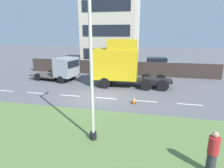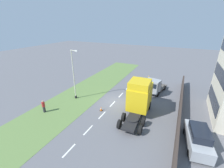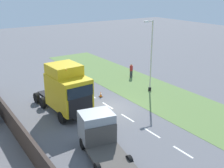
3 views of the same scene
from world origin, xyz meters
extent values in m
plane|color=slate|center=(0.00, 0.00, 0.00)|extent=(120.00, 120.00, 0.00)
cube|color=#607F42|center=(-6.00, 0.00, 0.01)|extent=(7.00, 44.00, 0.01)
cube|color=white|center=(0.00, -7.10, 0.00)|extent=(0.16, 1.80, 0.00)
cube|color=white|center=(0.00, -3.90, 0.00)|extent=(0.16, 1.80, 0.00)
cube|color=white|center=(0.00, -0.70, 0.00)|extent=(0.16, 1.80, 0.00)
cube|color=white|center=(0.00, 2.50, 0.00)|extent=(0.16, 1.80, 0.00)
cube|color=white|center=(0.00, 5.70, 0.00)|extent=(0.16, 1.80, 0.00)
cube|color=white|center=(0.00, 8.90, 0.00)|extent=(0.16, 1.80, 0.00)
cube|color=#382D28|center=(9.00, 0.00, 0.87)|extent=(0.25, 24.00, 1.73)
cube|color=beige|center=(16.81, 2.44, 5.48)|extent=(8.44, 8.07, 10.96)
cube|color=#1E232D|center=(12.55, 2.44, 2.19)|extent=(0.08, 6.86, 1.53)
cube|color=#1E232D|center=(12.55, 2.44, 5.48)|extent=(0.08, 6.86, 1.53)
cube|color=#1E232D|center=(12.55, 2.44, 8.77)|extent=(0.08, 6.86, 1.53)
cube|color=black|center=(4.07, -2.41, 0.67)|extent=(1.78, 7.51, 0.24)
cube|color=gold|center=(3.99, -0.74, 2.23)|extent=(2.79, 4.22, 2.88)
cube|color=black|center=(3.89, 1.34, 1.59)|extent=(2.21, 0.16, 1.61)
cube|color=black|center=(3.89, 1.34, 2.86)|extent=(2.34, 0.17, 0.92)
cube|color=gold|center=(4.02, -1.35, 4.11)|extent=(2.59, 2.78, 0.90)
sphere|color=orange|center=(4.65, 0.52, 4.63)|extent=(0.14, 0.14, 0.14)
cylinder|color=black|center=(4.15, -4.09, 0.85)|extent=(1.49, 1.49, 0.12)
cylinder|color=black|center=(2.75, 0.14, 0.52)|extent=(0.37, 1.05, 1.04)
cylinder|color=black|center=(5.14, 0.25, 0.52)|extent=(0.37, 1.05, 1.04)
cylinder|color=black|center=(2.93, -3.77, 0.52)|extent=(0.37, 1.05, 1.04)
cylinder|color=black|center=(5.33, -3.66, 0.52)|extent=(0.37, 1.05, 1.04)
cylinder|color=black|center=(3.00, -5.26, 0.52)|extent=(0.37, 1.05, 1.04)
cylinder|color=black|center=(5.40, -5.15, 0.52)|extent=(0.37, 1.05, 1.04)
cube|color=#999EA3|center=(4.53, 4.87, 1.58)|extent=(2.59, 2.26, 2.00)
cube|color=black|center=(4.34, 3.94, 1.98)|extent=(1.97, 0.43, 0.72)
cube|color=#4C4742|center=(5.05, 7.45, 0.49)|extent=(2.90, 3.81, 0.18)
cube|color=#4C4742|center=(4.72, 5.82, 1.28)|extent=(2.25, 0.55, 1.40)
cylinder|color=black|center=(5.56, 4.66, 0.40)|extent=(0.39, 0.83, 0.80)
cylinder|color=black|center=(3.49, 5.07, 0.40)|extent=(0.39, 0.83, 0.80)
cylinder|color=black|center=(6.19, 7.76, 0.40)|extent=(0.39, 0.83, 0.80)
cylinder|color=black|center=(4.11, 8.18, 0.40)|extent=(0.39, 0.83, 0.80)
cube|color=#9EA3A8|center=(10.78, -4.53, 0.82)|extent=(2.47, 4.89, 1.10)
cube|color=black|center=(10.80, -4.65, 1.74)|extent=(1.90, 2.77, 0.74)
cylinder|color=black|center=(9.71, -3.15, 0.32)|extent=(0.29, 0.66, 0.64)
cylinder|color=black|center=(11.42, -2.90, 0.32)|extent=(0.29, 0.66, 0.64)
cylinder|color=black|center=(10.14, -6.16, 0.32)|extent=(0.29, 0.66, 0.64)
cylinder|color=black|center=(11.85, -5.91, 0.32)|extent=(0.29, 0.66, 0.64)
cylinder|color=black|center=(-6.04, -1.55, 0.20)|extent=(0.33, 0.33, 0.40)
cylinder|color=beige|center=(-6.04, -1.55, 3.81)|extent=(0.15, 0.15, 7.62)
cylinder|color=#333338|center=(-7.32, -6.56, 0.42)|extent=(0.34, 0.34, 0.84)
cylinder|color=#B22626|center=(-7.32, -6.56, 1.17)|extent=(0.39, 0.39, 0.67)
sphere|color=tan|center=(-7.32, -6.56, 1.62)|extent=(0.23, 0.23, 0.23)
cube|color=black|center=(-0.63, -2.99, 0.01)|extent=(0.36, 0.36, 0.03)
cone|color=orange|center=(-0.63, -2.99, 0.31)|extent=(0.28, 0.28, 0.55)
cylinder|color=white|center=(-0.63, -2.99, 0.33)|extent=(0.17, 0.17, 0.07)
camera|label=1|loc=(-13.93, -4.22, 5.11)|focal=30.00mm
camera|label=2|loc=(8.22, -18.12, 11.18)|focal=24.00mm
camera|label=3|loc=(13.40, 20.11, 10.83)|focal=45.00mm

